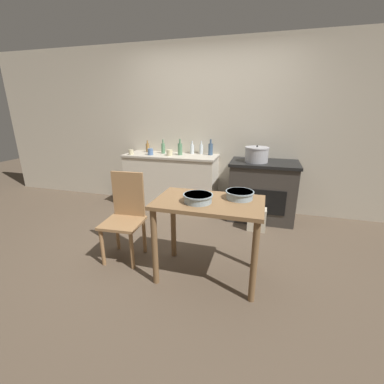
{
  "coord_description": "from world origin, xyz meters",
  "views": [
    {
      "loc": [
        0.85,
        -2.49,
        1.58
      ],
      "look_at": [
        0.0,
        0.47,
        0.57
      ],
      "focal_mm": 24.0,
      "sensor_mm": 36.0,
      "label": 1
    }
  ],
  "objects": [
    {
      "name": "bottle_mid_left",
      "position": [
        0.02,
        1.44,
        0.98
      ],
      "size": [
        0.07,
        0.07,
        0.24
      ],
      "color": "#3D5675",
      "rests_on": "counter_cabinet"
    },
    {
      "name": "work_table",
      "position": [
        0.39,
        -0.35,
        0.64
      ],
      "size": [
        0.98,
        0.59,
        0.79
      ],
      "color": "olive",
      "rests_on": "ground_plane"
    },
    {
      "name": "wall_back",
      "position": [
        0.0,
        1.58,
        1.27
      ],
      "size": [
        8.0,
        0.07,
        2.55
      ],
      "color": "beige",
      "rests_on": "ground_plane"
    },
    {
      "name": "mixing_bowl_small",
      "position": [
        0.31,
        -0.42,
        0.83
      ],
      "size": [
        0.27,
        0.27,
        0.07
      ],
      "color": "#93A8B2",
      "rests_on": "work_table"
    },
    {
      "name": "cup_right",
      "position": [
        -0.58,
        1.22,
        0.93
      ],
      "size": [
        0.09,
        0.09,
        0.09
      ],
      "primitive_type": "cylinder",
      "color": "beige",
      "rests_on": "counter_cabinet"
    },
    {
      "name": "chair",
      "position": [
        -0.55,
        -0.23,
        0.49
      ],
      "size": [
        0.43,
        0.43,
        0.94
      ],
      "rotation": [
        0.0,
        0.0,
        0.07
      ],
      "color": "#997047",
      "rests_on": "ground_plane"
    },
    {
      "name": "stock_pot",
      "position": [
        0.73,
        1.19,
        0.97
      ],
      "size": [
        0.33,
        0.33,
        0.23
      ],
      "color": "#A8A8AD",
      "rests_on": "stove"
    },
    {
      "name": "counter_cabinet",
      "position": [
        -0.58,
        1.29,
        0.44
      ],
      "size": [
        1.48,
        0.55,
        0.88
      ],
      "color": "beige",
      "rests_on": "ground_plane"
    },
    {
      "name": "cup_far_right",
      "position": [
        -0.88,
        1.19,
        0.93
      ],
      "size": [
        0.09,
        0.09,
        0.1
      ],
      "primitive_type": "cylinder",
      "color": "#4C6B99",
      "rests_on": "counter_cabinet"
    },
    {
      "name": "bottle_center_left",
      "position": [
        -0.29,
        1.47,
        0.96
      ],
      "size": [
        0.06,
        0.06,
        0.2
      ],
      "color": "silver",
      "rests_on": "counter_cabinet"
    },
    {
      "name": "bottle_far_left",
      "position": [
        -0.74,
        1.37,
        0.97
      ],
      "size": [
        0.06,
        0.06,
        0.22
      ],
      "color": "#517F5B",
      "rests_on": "counter_cabinet"
    },
    {
      "name": "ground_plane",
      "position": [
        0.0,
        0.0,
        0.0
      ],
      "size": [
        14.0,
        14.0,
        0.0
      ],
      "primitive_type": "plane",
      "color": "brown"
    },
    {
      "name": "cup_mid_right",
      "position": [
        -1.19,
        1.13,
        0.92
      ],
      "size": [
        0.08,
        0.08,
        0.08
      ],
      "primitive_type": "cylinder",
      "color": "beige",
      "rests_on": "counter_cabinet"
    },
    {
      "name": "bottle_center_right",
      "position": [
        -1.04,
        1.43,
        0.96
      ],
      "size": [
        0.06,
        0.06,
        0.19
      ],
      "color": "olive",
      "rests_on": "counter_cabinet"
    },
    {
      "name": "bottle_center",
      "position": [
        -0.44,
        1.31,
        0.98
      ],
      "size": [
        0.07,
        0.07,
        0.25
      ],
      "color": "#517F5B",
      "rests_on": "counter_cabinet"
    },
    {
      "name": "bottle_left",
      "position": [
        -0.14,
        1.49,
        0.96
      ],
      "size": [
        0.06,
        0.06,
        0.2
      ],
      "color": "silver",
      "rests_on": "counter_cabinet"
    },
    {
      "name": "mixing_bowl_large",
      "position": [
        0.65,
        -0.22,
        0.83
      ],
      "size": [
        0.26,
        0.26,
        0.07
      ],
      "color": "#93A8B2",
      "rests_on": "work_table"
    },
    {
      "name": "stove",
      "position": [
        0.85,
        1.25,
        0.43
      ],
      "size": [
        0.95,
        0.64,
        0.86
      ],
      "color": "#38332D",
      "rests_on": "ground_plane"
    },
    {
      "name": "flour_sack",
      "position": [
        0.81,
        0.81,
        0.15
      ],
      "size": [
        0.24,
        0.17,
        0.31
      ],
      "primitive_type": "cube",
      "color": "beige",
      "rests_on": "ground_plane"
    }
  ]
}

